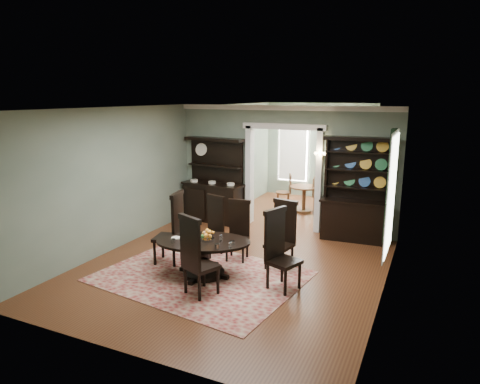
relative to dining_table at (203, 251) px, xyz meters
The scene contains 19 objects.
room 1.25m from the dining_table, 57.72° to the left, with size 5.51×6.01×3.01m.
parlor 6.09m from the dining_table, 86.98° to the left, with size 3.51×3.50×3.01m.
doorway_trim 3.66m from the dining_table, 84.78° to the left, with size 2.08×0.25×2.57m.
right_window 3.50m from the dining_table, 24.73° to the left, with size 0.15×1.47×2.12m.
wall_sconce 3.81m from the dining_table, 69.03° to the left, with size 0.27×0.21×0.21m.
rug 0.47m from the dining_table, 113.63° to the right, with size 3.50×2.67×0.01m, color maroon.
dining_table is the anchor object (origin of this frame).
centerpiece 0.28m from the dining_table, 23.51° to the left, with size 1.26×0.81×0.21m.
chair_far_left 1.15m from the dining_table, 109.19° to the left, with size 0.56×0.54×1.23m.
chair_far_mid 1.09m from the dining_table, 78.60° to the left, with size 0.51×0.49×1.20m.
chair_far_right 1.54m from the dining_table, 39.99° to the left, with size 0.56×0.54×1.31m.
chair_end_left 0.92m from the dining_table, 161.04° to the left, with size 0.60×0.62×1.43m.
chair_end_right 1.43m from the dining_table, ahead, with size 0.63×0.65×1.38m.
chair_near 0.86m from the dining_table, 69.43° to the right, with size 0.66×0.64×1.38m.
sideboard 3.54m from the dining_table, 114.94° to the left, with size 1.70×0.74×2.17m.
welsh_dresser 3.85m from the dining_table, 56.63° to the left, with size 1.53×0.64×2.34m.
parlor_table 5.02m from the dining_table, 85.24° to the left, with size 0.80×0.80×0.74m.
parlor_chair_left 5.10m from the dining_table, 91.75° to the left, with size 0.49×0.48×1.03m.
parlor_chair_right 5.10m from the dining_table, 80.98° to the left, with size 0.44×0.43×1.01m.
Camera 1 is at (3.34, -6.83, 3.23)m, focal length 32.00 mm.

